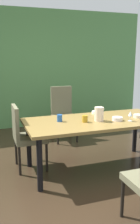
{
  "coord_description": "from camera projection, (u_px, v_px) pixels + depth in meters",
  "views": [
    {
      "loc": [
        -0.87,
        -2.77,
        1.61
      ],
      "look_at": [
        0.24,
        0.44,
        0.85
      ],
      "focal_mm": 40.0,
      "sensor_mm": 36.0,
      "label": 1
    }
  ],
  "objects": [
    {
      "name": "dining_table",
      "position": [
        96.0,
        125.0,
        3.54
      ],
      "size": [
        2.01,
        0.94,
        0.73
      ],
      "color": "olive",
      "rests_on": "ground_plane"
    },
    {
      "name": "cup_near_shelf",
      "position": [
        85.0,
        119.0,
        3.4
      ],
      "size": [
        0.08,
        0.08,
        0.09
      ],
      "primitive_type": "cylinder",
      "color": "#AF841F",
      "rests_on": "dining_table"
    },
    {
      "name": "serving_bowl_rear",
      "position": [
        96.0,
        112.0,
        3.92
      ],
      "size": [
        0.15,
        0.15,
        0.04
      ],
      "primitive_type": "cylinder",
      "color": "white",
      "rests_on": "dining_table"
    },
    {
      "name": "serving_bowl_north",
      "position": [
        138.0,
        116.0,
        3.65
      ],
      "size": [
        0.14,
        0.14,
        0.05
      ],
      "primitive_type": "cylinder",
      "color": "beige",
      "rests_on": "dining_table"
    },
    {
      "name": "cup_near_window",
      "position": [
        60.0,
        118.0,
        3.44
      ],
      "size": [
        0.07,
        0.07,
        0.1
      ],
      "primitive_type": "cylinder",
      "color": "#20509C",
      "rests_on": "dining_table"
    },
    {
      "name": "pitcher_west",
      "position": [
        99.0,
        114.0,
        3.45
      ],
      "size": [
        0.14,
        0.13,
        0.2
      ],
      "color": "beige",
      "rests_on": "dining_table"
    },
    {
      "name": "wine_glass_corner",
      "position": [
        130.0,
        114.0,
        3.45
      ],
      "size": [
        0.06,
        0.06,
        0.14
      ],
      "color": "silver",
      "rests_on": "dining_table"
    },
    {
      "name": "serving_bowl_south",
      "position": [
        117.0,
        119.0,
        3.49
      ],
      "size": [
        0.15,
        0.15,
        0.05
      ],
      "primitive_type": "cylinder",
      "color": "silver",
      "rests_on": "dining_table"
    },
    {
      "name": "chair_left_far",
      "position": [
        25.0,
        134.0,
        3.55
      ],
      "size": [
        0.44,
        0.44,
        0.94
      ],
      "rotation": [
        0.0,
        0.0,
        -1.57
      ],
      "color": "#646146",
      "rests_on": "ground_plane"
    },
    {
      "name": "garden_window_panel",
      "position": [
        64.0,
        69.0,
        5.88
      ],
      "size": [
        3.84,
        0.1,
        2.63
      ],
      "primitive_type": "cube",
      "color": "#518649",
      "rests_on": "ground_plane"
    },
    {
      "name": "chair_head_far",
      "position": [
        63.0,
        111.0,
        4.85
      ],
      "size": [
        0.44,
        0.45,
        1.04
      ],
      "rotation": [
        0.0,
        0.0,
        3.14
      ],
      "color": "#646146",
      "rests_on": "ground_plane"
    },
    {
      "name": "ground_plane",
      "position": [
        63.0,
        186.0,
        3.18
      ],
      "size": [
        5.72,
        5.93,
        0.02
      ],
      "primitive_type": "cube",
      "color": "#302317"
    }
  ]
}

